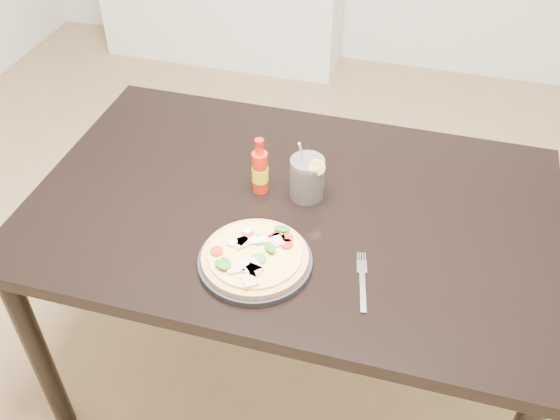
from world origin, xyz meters
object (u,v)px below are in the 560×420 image
(dining_table, at_px, (292,227))
(cola_cup, at_px, (307,179))
(fork, at_px, (362,279))
(media_console, at_px, (222,17))
(hot_sauce_bottle, at_px, (260,171))
(plate, at_px, (255,261))
(pizza, at_px, (255,255))

(dining_table, bearing_deg, cola_cup, 57.63)
(cola_cup, relative_size, fork, 0.96)
(media_console, bearing_deg, hot_sauce_bottle, -66.74)
(cola_cup, bearing_deg, plate, -101.47)
(pizza, xyz_separation_m, fork, (0.26, 0.02, -0.02))
(plate, xyz_separation_m, hot_sauce_bottle, (-0.07, 0.27, 0.06))
(cola_cup, xyz_separation_m, media_console, (-1.01, 2.04, -0.56))
(plate, relative_size, pizza, 1.07)
(dining_table, distance_m, plate, 0.26)
(pizza, bearing_deg, plate, -54.03)
(plate, bearing_deg, fork, 3.66)
(plate, xyz_separation_m, pizza, (-0.00, 0.00, 0.02))
(fork, bearing_deg, hot_sauce_bottle, 130.62)
(plate, bearing_deg, media_console, 112.28)
(dining_table, bearing_deg, pizza, -97.13)
(media_console, bearing_deg, dining_table, -64.81)
(dining_table, relative_size, media_console, 1.00)
(cola_cup, bearing_deg, media_console, 116.31)
(pizza, xyz_separation_m, cola_cup, (0.06, 0.28, 0.03))
(fork, relative_size, media_console, 0.13)
(dining_table, distance_m, hot_sauce_bottle, 0.18)
(dining_table, distance_m, cola_cup, 0.15)
(hot_sauce_bottle, relative_size, cola_cup, 0.93)
(pizza, bearing_deg, fork, 3.46)
(cola_cup, height_order, media_console, cola_cup)
(dining_table, bearing_deg, media_console, 115.19)
(pizza, bearing_deg, hot_sauce_bottle, 104.33)
(hot_sauce_bottle, height_order, media_console, hot_sauce_bottle)
(cola_cup, bearing_deg, hot_sauce_bottle, -174.64)
(pizza, distance_m, media_console, 2.57)
(dining_table, relative_size, hot_sauce_bottle, 8.34)
(pizza, height_order, cola_cup, cola_cup)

